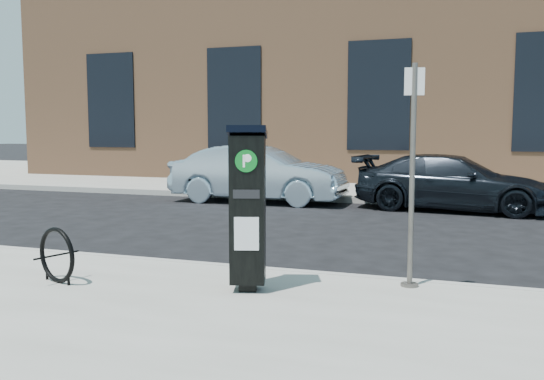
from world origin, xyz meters
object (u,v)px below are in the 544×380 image
at_px(car_silver, 258,174).
at_px(car_dark, 453,183).
at_px(bike_rack, 57,255).
at_px(sign_pole, 412,177).
at_px(parking_kiosk, 248,207).

distance_m(car_silver, car_dark, 4.88).
height_order(bike_rack, car_silver, car_silver).
bearing_deg(sign_pole, bike_rack, 179.59).
relative_size(car_silver, car_dark, 1.00).
bearing_deg(car_silver, bike_rack, -175.16).
bearing_deg(car_dark, parking_kiosk, 173.38).
xyz_separation_m(car_silver, car_dark, (4.88, 0.00, -0.09)).
relative_size(bike_rack, car_silver, 0.14).
bearing_deg(bike_rack, sign_pole, 34.30).
relative_size(parking_kiosk, car_dark, 0.39).
xyz_separation_m(parking_kiosk, car_dark, (1.93, 8.43, -0.41)).
bearing_deg(sign_pole, car_dark, 71.11).
bearing_deg(bike_rack, car_dark, 82.93).
distance_m(sign_pole, car_silver, 8.99).
height_order(parking_kiosk, car_dark, parking_kiosk).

